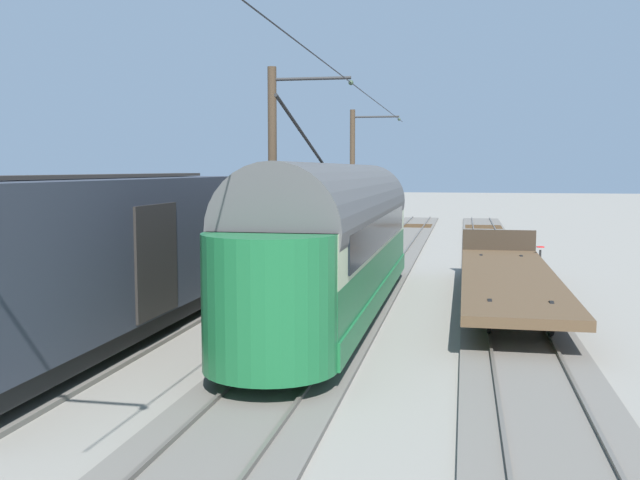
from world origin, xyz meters
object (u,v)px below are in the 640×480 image
catenary_pole_mid_near (275,179)px  switch_stand (540,260)px  boxcar_adjacent (98,255)px  vintage_streetcar (337,237)px  catenary_pole_foreground (354,175)px  flatcar_far_siding (508,277)px

catenary_pole_mid_near → switch_stand: catenary_pole_mid_near is taller
boxcar_adjacent → catenary_pole_mid_near: bearing=-109.0°
vintage_streetcar → catenary_pole_foreground: bearing=-82.7°
switch_stand → boxcar_adjacent: bearing=49.1°
catenary_pole_foreground → boxcar_adjacent: bearing=84.2°
boxcar_adjacent → switch_stand: bearing=-130.9°
vintage_streetcar → switch_stand: size_ratio=13.65×
vintage_streetcar → switch_stand: bearing=-127.2°
vintage_streetcar → catenary_pole_mid_near: (2.44, -2.41, 1.58)m
vintage_streetcar → switch_stand: vintage_streetcar is taller
catenary_pole_mid_near → switch_stand: size_ratio=5.95×
switch_stand → vintage_streetcar: bearing=52.8°
catenary_pole_foreground → switch_stand: bearing=129.1°
flatcar_far_siding → catenary_pole_foreground: size_ratio=1.84×
catenary_pole_mid_near → boxcar_adjacent: bearing=71.0°
boxcar_adjacent → catenary_pole_foreground: size_ratio=1.77×
boxcar_adjacent → catenary_pole_foreground: bearing=-95.8°
boxcar_adjacent → catenary_pole_mid_near: size_ratio=1.77×
flatcar_far_siding → catenary_pole_mid_near: (7.30, 0.28, 2.97)m
catenary_pole_foreground → catenary_pole_mid_near: size_ratio=1.00×
vintage_streetcar → boxcar_adjacent: bearing=43.3°
boxcar_adjacent → flatcar_far_siding: boxcar_adjacent is taller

